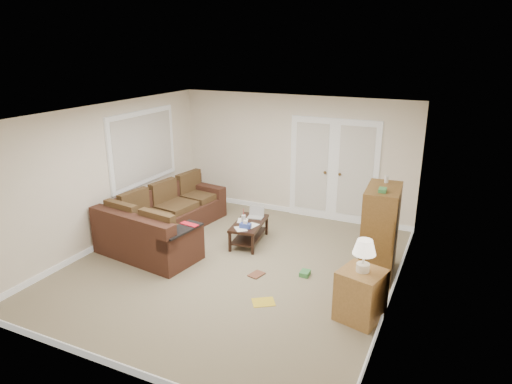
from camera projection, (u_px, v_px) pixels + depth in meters
The scene contains 17 objects.
floor at pixel (233, 266), 7.45m from camera, with size 5.50×5.50×0.00m, color gray.
ceiling at pixel (230, 113), 6.67m from camera, with size 5.00×5.50×0.02m, color silver.
wall_left at pixel (107, 175), 8.07m from camera, with size 0.02×5.50×2.50m, color white.
wall_right at pixel (398, 219), 6.05m from camera, with size 0.02×5.50×2.50m, color white.
wall_back at pixel (294, 156), 9.43m from camera, with size 5.00×0.02×2.50m, color white.
wall_front at pixel (107, 270), 4.69m from camera, with size 5.00×0.02×2.50m, color white.
baseboards at pixel (233, 264), 7.43m from camera, with size 5.00×5.50×0.10m, color silver, non-canonical shape.
french_doors at pixel (333, 171), 9.12m from camera, with size 1.80×0.05×2.13m.
window_left at pixel (143, 147), 8.82m from camera, with size 0.05×1.92×1.42m.
sectional_sofa at pixel (162, 223), 8.38m from camera, with size 1.91×2.92×0.84m.
coffee_table at pixel (249, 231), 8.29m from camera, with size 0.62×1.03×0.66m.
tv_armoire at pixel (380, 231), 7.01m from camera, with size 0.55×0.92×1.53m.
side_cabinet at pixel (361, 291), 5.92m from camera, with size 0.65×0.65×1.13m.
space_heater at pixel (373, 229), 8.54m from camera, with size 0.13×0.11×0.32m, color silver.
floor_magazine at pixel (263, 302), 6.41m from camera, with size 0.31×0.25×0.01m, color gold.
floor_greenbox at pixel (305, 273), 7.15m from camera, with size 0.14×0.18×0.07m, color #3E8847.
floor_book at pixel (252, 273), 7.22m from camera, with size 0.18×0.25×0.02m, color brown.
Camera 1 is at (3.18, -5.91, 3.47)m, focal length 32.00 mm.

